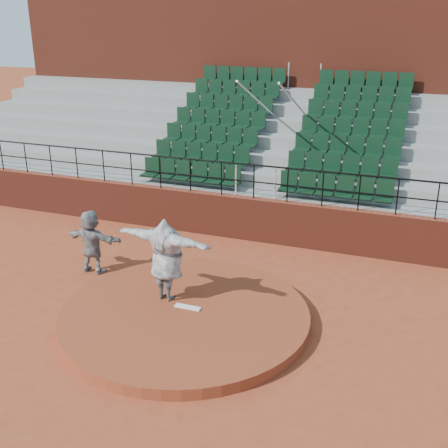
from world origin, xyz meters
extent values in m
plane|color=#953E21|center=(0.00, 0.00, 0.00)|extent=(90.00, 90.00, 0.00)
cylinder|color=brown|center=(0.00, 0.00, 0.12)|extent=(5.50, 5.50, 0.25)
cube|color=white|center=(0.00, 0.15, 0.27)|extent=(0.60, 0.15, 0.03)
cube|color=maroon|center=(0.00, 5.00, 0.65)|extent=(24.00, 0.30, 1.30)
cylinder|color=black|center=(0.00, 5.00, 2.30)|extent=(24.00, 0.05, 0.05)
cylinder|color=black|center=(0.00, 5.00, 1.80)|extent=(24.00, 0.04, 0.04)
cylinder|color=black|center=(-9.00, 5.00, 1.80)|extent=(0.04, 0.04, 1.00)
cylinder|color=black|center=(-8.00, 5.00, 1.80)|extent=(0.04, 0.04, 1.00)
cylinder|color=black|center=(-7.00, 5.00, 1.80)|extent=(0.04, 0.04, 1.00)
cylinder|color=black|center=(-6.00, 5.00, 1.80)|extent=(0.04, 0.04, 1.00)
cylinder|color=black|center=(-5.00, 5.00, 1.80)|extent=(0.04, 0.04, 1.00)
cylinder|color=black|center=(-4.00, 5.00, 1.80)|extent=(0.04, 0.04, 1.00)
cylinder|color=black|center=(-3.00, 5.00, 1.80)|extent=(0.04, 0.04, 1.00)
cylinder|color=black|center=(-2.00, 5.00, 1.80)|extent=(0.04, 0.04, 1.00)
cylinder|color=black|center=(-1.00, 5.00, 1.80)|extent=(0.04, 0.04, 1.00)
cylinder|color=black|center=(0.00, 5.00, 1.80)|extent=(0.04, 0.04, 1.00)
cylinder|color=black|center=(1.00, 5.00, 1.80)|extent=(0.04, 0.04, 1.00)
cylinder|color=black|center=(2.00, 5.00, 1.80)|extent=(0.04, 0.04, 1.00)
cylinder|color=black|center=(3.00, 5.00, 1.80)|extent=(0.04, 0.04, 1.00)
cylinder|color=black|center=(4.00, 5.00, 1.80)|extent=(0.04, 0.04, 1.00)
cylinder|color=black|center=(5.00, 5.00, 1.80)|extent=(0.04, 0.04, 1.00)
cube|color=gray|center=(0.00, 5.58, 0.65)|extent=(24.00, 0.85, 1.30)
cube|color=black|center=(-2.25, 5.59, 1.66)|extent=(3.30, 0.48, 0.72)
cube|color=black|center=(2.25, 5.59, 1.66)|extent=(3.30, 0.48, 0.72)
cube|color=gray|center=(0.00, 6.43, 0.85)|extent=(24.00, 0.85, 1.70)
cube|color=black|center=(-2.25, 6.44, 2.06)|extent=(3.30, 0.48, 0.72)
cube|color=black|center=(2.25, 6.44, 2.06)|extent=(3.30, 0.48, 0.72)
cube|color=gray|center=(0.00, 7.28, 1.05)|extent=(24.00, 0.85, 2.10)
cube|color=black|center=(-2.25, 7.29, 2.46)|extent=(3.30, 0.48, 0.72)
cube|color=black|center=(2.25, 7.29, 2.46)|extent=(3.30, 0.48, 0.72)
cube|color=gray|center=(0.00, 8.12, 1.25)|extent=(24.00, 0.85, 2.50)
cube|color=black|center=(-2.25, 8.13, 2.86)|extent=(3.30, 0.48, 0.72)
cube|color=black|center=(2.25, 8.13, 2.86)|extent=(3.30, 0.48, 0.72)
cube|color=gray|center=(0.00, 8.97, 1.45)|extent=(24.00, 0.85, 2.90)
cube|color=black|center=(-2.25, 8.98, 3.26)|extent=(3.30, 0.48, 0.72)
cube|color=black|center=(2.25, 8.98, 3.26)|extent=(3.30, 0.48, 0.72)
cube|color=gray|center=(0.00, 9.82, 1.65)|extent=(24.00, 0.85, 3.30)
cube|color=black|center=(-2.25, 9.83, 3.66)|extent=(3.30, 0.48, 0.72)
cube|color=black|center=(2.25, 9.83, 3.66)|extent=(3.30, 0.48, 0.72)
cube|color=gray|center=(0.00, 10.68, 1.85)|extent=(24.00, 0.85, 3.70)
cube|color=black|center=(-2.25, 10.69, 4.06)|extent=(3.30, 0.48, 0.72)
cube|color=black|center=(2.25, 10.69, 4.06)|extent=(3.30, 0.48, 0.72)
cylinder|color=silver|center=(-0.60, 8.12, 3.40)|extent=(0.06, 5.97, 2.46)
cylinder|color=silver|center=(0.60, 8.12, 3.40)|extent=(0.06, 5.97, 2.46)
cube|color=maroon|center=(0.00, 12.60, 3.55)|extent=(24.00, 3.00, 7.10)
imported|color=black|center=(-0.61, 0.41, 1.23)|extent=(2.47, 0.97, 1.95)
imported|color=black|center=(-3.27, 1.47, 0.85)|extent=(1.59, 0.54, 1.71)
camera|label=1|loc=(4.55, -9.88, 6.51)|focal=45.00mm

